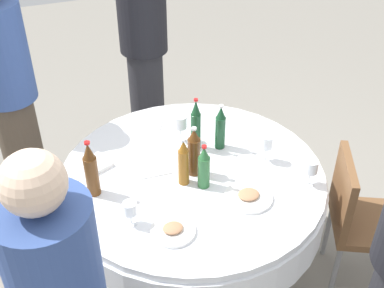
% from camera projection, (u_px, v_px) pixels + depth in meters
% --- Properties ---
extents(ground_plane, '(10.00, 10.00, 0.00)m').
position_uv_depth(ground_plane, '(192.00, 263.00, 3.12)').
color(ground_plane, gray).
extents(dining_table, '(1.47, 1.47, 0.74)m').
position_uv_depth(dining_table, '(192.00, 192.00, 2.77)').
color(dining_table, white).
rests_on(dining_table, ground_plane).
extents(bottle_brown_front, '(0.07, 0.07, 0.29)m').
position_uv_depth(bottle_brown_front, '(194.00, 152.00, 2.60)').
color(bottle_brown_front, '#593314').
rests_on(bottle_brown_front, dining_table).
extents(bottle_green_inner, '(0.06, 0.06, 0.26)m').
position_uv_depth(bottle_green_inner, '(204.00, 168.00, 2.52)').
color(bottle_green_inner, '#2D6B38').
rests_on(bottle_green_inner, dining_table).
extents(bottle_brown_rear, '(0.07, 0.07, 0.32)m').
position_uv_depth(bottle_brown_rear, '(91.00, 170.00, 2.46)').
color(bottle_brown_rear, '#593314').
rests_on(bottle_brown_rear, dining_table).
extents(bottle_dark_green_far, '(0.06, 0.06, 0.28)m').
position_uv_depth(bottle_dark_green_far, '(220.00, 128.00, 2.80)').
color(bottle_dark_green_far, '#194728').
rests_on(bottle_dark_green_far, dining_table).
extents(bottle_dark_green_near, '(0.06, 0.06, 0.33)m').
position_uv_depth(bottle_dark_green_near, '(196.00, 126.00, 2.78)').
color(bottle_dark_green_near, '#194728').
rests_on(bottle_dark_green_near, dining_table).
extents(bottle_amber_right, '(0.06, 0.06, 0.28)m').
position_uv_depth(bottle_amber_right, '(184.00, 163.00, 2.54)').
color(bottle_amber_right, '#8C5619').
rests_on(bottle_amber_right, dining_table).
extents(wine_glass_far, '(0.07, 0.07, 0.17)m').
position_uv_depth(wine_glass_far, '(180.00, 123.00, 2.86)').
color(wine_glass_far, white).
rests_on(wine_glass_far, dining_table).
extents(wine_glass_near, '(0.07, 0.07, 0.15)m').
position_uv_depth(wine_glass_near, '(311.00, 168.00, 2.54)').
color(wine_glass_near, white).
rests_on(wine_glass_near, dining_table).
extents(wine_glass_right, '(0.07, 0.07, 0.16)m').
position_uv_depth(wine_glass_right, '(267.00, 144.00, 2.70)').
color(wine_glass_right, white).
rests_on(wine_glass_right, dining_table).
extents(wine_glass_south, '(0.07, 0.07, 0.13)m').
position_uv_depth(wine_glass_south, '(130.00, 209.00, 2.31)').
color(wine_glass_south, white).
rests_on(wine_glass_south, dining_table).
extents(plate_outer, '(0.22, 0.22, 0.04)m').
position_uv_depth(plate_outer, '(173.00, 230.00, 2.32)').
color(plate_outer, white).
rests_on(plate_outer, dining_table).
extents(plate_mid, '(0.25, 0.25, 0.04)m').
position_uv_depth(plate_mid, '(248.00, 197.00, 2.51)').
color(plate_mid, white).
rests_on(plate_mid, dining_table).
extents(fork_inner, '(0.18, 0.02, 0.00)m').
position_uv_depth(fork_inner, '(157.00, 175.00, 2.66)').
color(fork_inner, silver).
rests_on(fork_inner, dining_table).
extents(fork_rear, '(0.10, 0.17, 0.00)m').
position_uv_depth(fork_rear, '(160.00, 128.00, 3.02)').
color(fork_rear, silver).
rests_on(fork_rear, dining_table).
extents(folded_napkin, '(0.19, 0.19, 0.02)m').
position_uv_depth(folded_napkin, '(96.00, 164.00, 2.72)').
color(folded_napkin, white).
rests_on(folded_napkin, dining_table).
extents(person_rear, '(0.34, 0.34, 1.63)m').
position_uv_depth(person_rear, '(145.00, 57.00, 3.57)').
color(person_rear, '#26262B').
rests_on(person_rear, ground_plane).
extents(person_far, '(0.34, 0.34, 1.71)m').
position_uv_depth(person_far, '(10.00, 98.00, 3.00)').
color(person_far, '#4C3F33').
rests_on(person_far, ground_plane).
extents(chair_right, '(0.54, 0.54, 0.87)m').
position_uv_depth(chair_right, '(357.00, 214.00, 2.74)').
color(chair_right, brown).
rests_on(chair_right, ground_plane).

